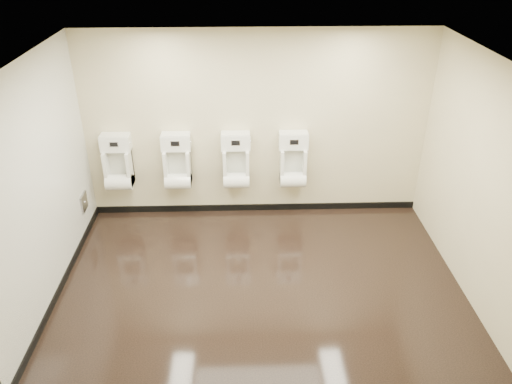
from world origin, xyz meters
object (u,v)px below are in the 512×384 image
urinal_2 (236,164)px  access_panel (84,202)px  urinal_0 (118,166)px  urinal_3 (293,164)px  urinal_1 (177,165)px

urinal_2 → access_panel: bearing=-169.5°
urinal_0 → urinal_3: (2.57, 0.00, 0.00)m
urinal_1 → urinal_2: size_ratio=1.00×
urinal_0 → urinal_1: (0.87, 0.00, 0.00)m
urinal_2 → urinal_0: bearing=180.0°
urinal_0 → urinal_2: size_ratio=1.00×
access_panel → urinal_3: size_ratio=0.31×
urinal_2 → urinal_3: (0.84, 0.00, 0.00)m
access_panel → urinal_1: size_ratio=0.31×
urinal_3 → access_panel: bearing=-172.4°
urinal_0 → urinal_3: size_ratio=1.00×
urinal_1 → urinal_2: bearing=0.0°
urinal_1 → urinal_3: bearing=0.0°
urinal_0 → urinal_1: size_ratio=1.00×
urinal_2 → urinal_3: bearing=0.0°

